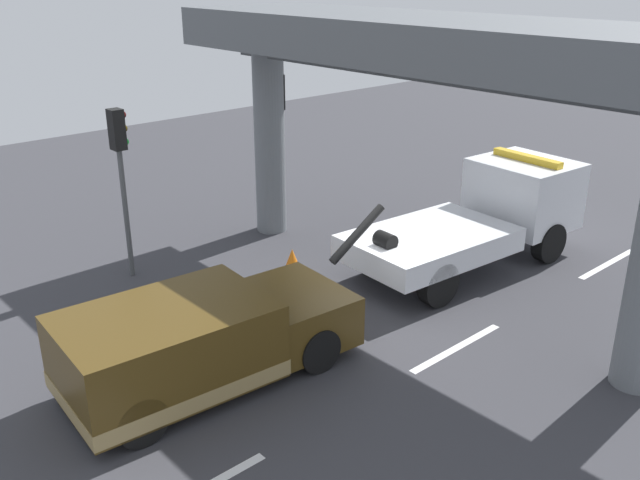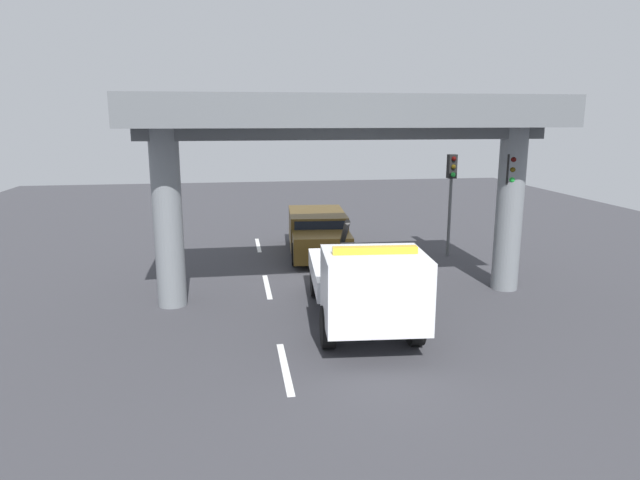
{
  "view_description": "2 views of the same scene",
  "coord_description": "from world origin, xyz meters",
  "views": [
    {
      "loc": [
        -9.71,
        -9.16,
        6.85
      ],
      "look_at": [
        -0.68,
        0.88,
        1.47
      ],
      "focal_mm": 38.91,
      "sensor_mm": 36.0,
      "label": 1
    },
    {
      "loc": [
        17.13,
        -3.29,
        5.29
      ],
      "look_at": [
        0.53,
        -0.67,
        1.59
      ],
      "focal_mm": 31.23,
      "sensor_mm": 36.0,
      "label": 2
    }
  ],
  "objects": [
    {
      "name": "traffic_cone_orange",
      "position": [
        -0.27,
        2.29,
        0.34
      ],
      "size": [
        0.6,
        0.6,
        0.72
      ],
      "color": "orange",
      "rests_on": "ground"
    },
    {
      "name": "lane_stripe_mid",
      "position": [
        0.0,
        -2.3,
        0.0
      ],
      "size": [
        2.6,
        0.16,
        0.01
      ],
      "primitive_type": "cube",
      "color": "silver",
      "rests_on": "ground"
    },
    {
      "name": "ground_plane",
      "position": [
        0.0,
        0.0,
        -0.05
      ],
      "size": [
        60.0,
        40.0,
        0.1
      ],
      "primitive_type": "cube",
      "color": "#38383D"
    },
    {
      "name": "overpass_structure",
      "position": [
        1.34,
        0.0,
        5.02
      ],
      "size": [
        3.6,
        12.22,
        5.9
      ],
      "color": "slate",
      "rests_on": "ground"
    },
    {
      "name": "lane_stripe_east",
      "position": [
        6.0,
        -2.3,
        0.0
      ],
      "size": [
        2.6,
        0.16,
        0.01
      ],
      "primitive_type": "cube",
      "color": "silver",
      "rests_on": "ground"
    },
    {
      "name": "tow_truck_white",
      "position": [
        3.91,
        -0.06,
        1.2
      ],
      "size": [
        7.33,
        2.85,
        2.46
      ],
      "color": "white",
      "rests_on": "ground"
    },
    {
      "name": "traffic_light_far",
      "position": [
        1.52,
        4.95,
        3.09
      ],
      "size": [
        0.39,
        0.32,
        4.24
      ],
      "color": "#515456",
      "rests_on": "ground"
    },
    {
      "name": "traffic_light_near",
      "position": [
        -2.98,
        4.95,
        2.88
      ],
      "size": [
        0.39,
        0.32,
        3.94
      ],
      "color": "#515456",
      "rests_on": "ground"
    },
    {
      "name": "towed_van_green",
      "position": [
        -4.29,
        0.01,
        0.78
      ],
      "size": [
        5.35,
        2.57,
        1.58
      ],
      "color": "#4C3814",
      "rests_on": "ground"
    }
  ]
}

